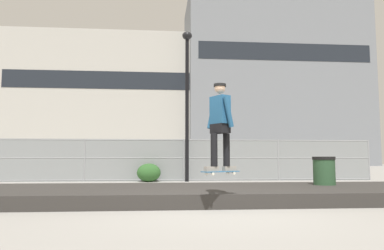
{
  "coord_description": "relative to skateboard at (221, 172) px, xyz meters",
  "views": [
    {
      "loc": [
        -0.99,
        -6.53,
        0.97
      ],
      "look_at": [
        -0.03,
        4.85,
        2.04
      ],
      "focal_mm": 33.97,
      "sensor_mm": 36.0,
      "label": 1
    }
  ],
  "objects": [
    {
      "name": "trash_bin",
      "position": [
        3.17,
        2.46,
        -0.21
      ],
      "size": [
        0.59,
        0.59,
        1.03
      ],
      "color": "#2D5133",
      "rests_on": "ground_plane"
    },
    {
      "name": "skateboard",
      "position": [
        0.0,
        0.0,
        0.0
      ],
      "size": [
        0.79,
        0.58,
        0.07
      ],
      "color": "#2D608C"
    },
    {
      "name": "parked_car_mid",
      "position": [
        0.07,
        11.57,
        0.11
      ],
      "size": [
        4.51,
        2.17,
        1.66
      ],
      "color": "#B7BABF",
      "rests_on": "ground_plane"
    },
    {
      "name": "street_lamp",
      "position": [
        -0.01,
        8.9,
        3.42
      ],
      "size": [
        0.44,
        0.44,
        6.65
      ],
      "color": "black",
      "rests_on": "ground_plane"
    },
    {
      "name": "office_block",
      "position": [
        16.3,
        48.7,
        12.22
      ],
      "size": [
        26.97,
        13.72,
        25.89
      ],
      "color": "slate",
      "rests_on": "ground_plane"
    },
    {
      "name": "ground_plane",
      "position": [
        -0.13,
        -0.32,
        -0.73
      ],
      "size": [
        120.0,
        120.0,
        0.0
      ],
      "primitive_type": "plane",
      "color": "gray"
    },
    {
      "name": "library_building",
      "position": [
        -9.2,
        51.84,
        8.94
      ],
      "size": [
        29.86,
        15.96,
        19.32
      ],
      "color": "#B2AFA8",
      "rests_on": "ground_plane"
    },
    {
      "name": "skater",
      "position": [
        0.0,
        0.0,
        0.97
      ],
      "size": [
        0.67,
        0.62,
        1.7
      ],
      "color": "gray",
      "rests_on": "skateboard"
    },
    {
      "name": "chain_fence",
      "position": [
        -0.13,
        9.31,
        0.21
      ],
      "size": [
        17.31,
        0.06,
        1.85
      ],
      "color": "gray",
      "rests_on": "ground_plane"
    },
    {
      "name": "gravel_berm",
      "position": [
        -0.13,
        1.91,
        -0.58
      ],
      "size": [
        15.23,
        3.59,
        0.29
      ],
      "primitive_type": "cube",
      "color": "#33302D",
      "rests_on": "ground_plane"
    },
    {
      "name": "parked_car_near",
      "position": [
        -5.26,
        11.76,
        0.11
      ],
      "size": [
        4.44,
        2.02,
        1.66
      ],
      "color": "silver",
      "rests_on": "ground_plane"
    },
    {
      "name": "shrub_left",
      "position": [
        -1.64,
        8.78,
        -0.34
      ],
      "size": [
        1.01,
        0.83,
        0.78
      ],
      "color": "#2D5B28",
      "rests_on": "ground_plane"
    }
  ]
}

